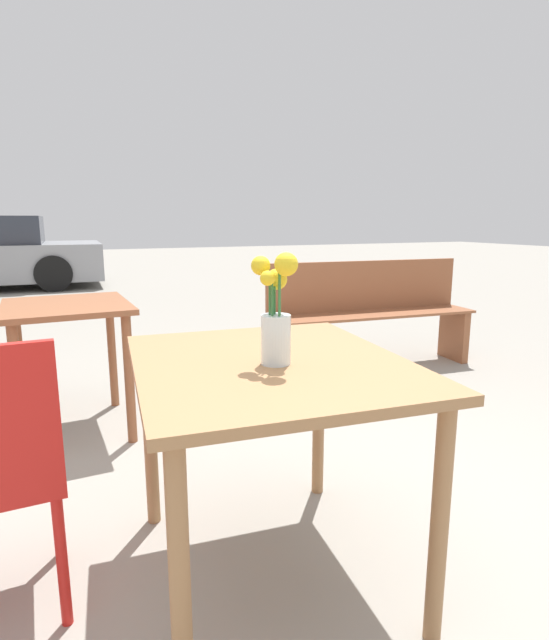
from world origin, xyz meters
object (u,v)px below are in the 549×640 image
table_front (270,391)px  table_back (68,328)px  flower_vase (276,317)px  bench_middle (369,309)px

table_front → table_back: table_front is taller
table_front → table_back: 1.61m
table_back → table_front: bearing=-69.8°
flower_vase → table_back: bearing=109.6°
bench_middle → table_back: bench_middle is taller
table_front → flower_vase: size_ratio=3.00×
flower_vase → bench_middle: 2.65m
table_front → flower_vase: bearing=-92.4°
flower_vase → bench_middle: bearing=49.4°
flower_vase → table_back: 1.68m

